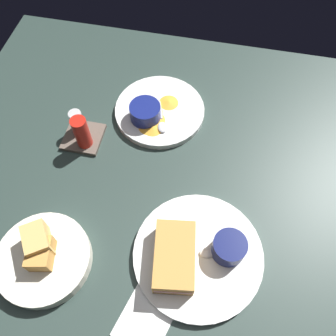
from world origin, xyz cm
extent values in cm
cube|color=#283833|center=(0.00, 0.00, -1.50)|extent=(110.00, 110.00, 3.00)
cylinder|color=silver|center=(-8.82, -10.26, 0.80)|extent=(26.02, 26.02, 1.60)
cube|color=#C68C42|center=(-11.03, -5.84, 4.00)|extent=(13.98, 9.44, 4.80)
cube|color=#DB938E|center=(-11.03, -5.84, 4.00)|extent=(14.15, 8.88, 0.80)
cylinder|color=#0C144C|center=(-7.05, -15.85, 3.77)|extent=(6.66, 6.66, 4.34)
cylinder|color=black|center=(-7.05, -15.85, 5.54)|extent=(5.46, 5.46, 0.60)
cube|color=silver|center=(-10.16, -6.78, 1.85)|extent=(2.54, 5.46, 0.40)
ellipsoid|color=silver|center=(-8.38, -11.99, 2.00)|extent=(3.12, 3.74, 0.80)
cylinder|color=silver|center=(25.69, 5.19, 0.80)|extent=(22.55, 22.55, 1.60)
cylinder|color=navy|center=(22.31, 8.01, 3.60)|extent=(7.55, 7.55, 4.01)
cylinder|color=olive|center=(22.31, 8.01, 5.21)|extent=(6.19, 6.19, 0.60)
cube|color=silver|center=(25.09, 4.99, 1.85)|extent=(5.47, 2.49, 0.40)
ellipsoid|color=silver|center=(19.87, 3.26, 2.00)|extent=(3.73, 3.10, 0.80)
cone|color=gold|center=(28.03, 3.37, 1.90)|extent=(5.12, 5.12, 0.60)
cone|color=gold|center=(23.99, 7.38, 1.90)|extent=(8.38, 8.38, 0.60)
cone|color=gold|center=(19.45, 5.58, 1.90)|extent=(7.19, 7.19, 0.60)
cone|color=gold|center=(21.90, 5.62, 1.90)|extent=(6.97, 6.97, 0.60)
cone|color=gold|center=(19.94, 6.44, 1.90)|extent=(8.03, 8.03, 0.60)
cylinder|color=silver|center=(-16.01, 19.38, 1.50)|extent=(18.58, 18.58, 3.00)
cube|color=#C68C42|center=(-15.81, 19.05, 4.93)|extent=(6.76, 5.52, 3.86)
cube|color=tan|center=(-13.77, 20.23, 5.56)|extent=(7.44, 7.01, 5.12)
cube|color=brown|center=(14.19, 21.64, 0.50)|extent=(9.00, 9.00, 1.00)
cylinder|color=red|center=(12.39, 20.44, 5.25)|extent=(3.60, 3.60, 8.50)
cylinder|color=#B2B2B2|center=(15.99, 23.04, 4.00)|extent=(3.00, 3.00, 6.00)
cube|color=white|center=(-22.32, -2.79, 0.20)|extent=(13.06, 11.69, 0.40)
camera|label=1|loc=(-29.34, -8.39, 69.81)|focal=37.17mm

